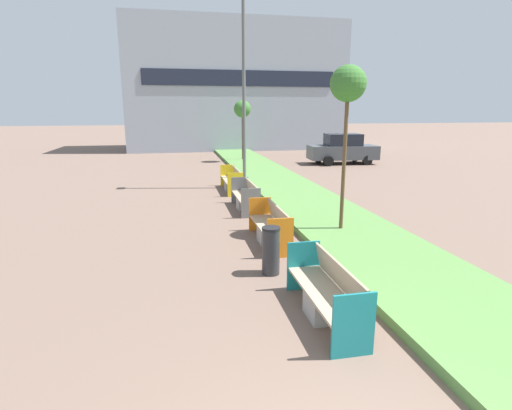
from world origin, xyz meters
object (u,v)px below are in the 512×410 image
(bench_teal_frame, at_px, (326,296))
(bench_grey_frame, at_px, (246,199))
(bench_yellow_frame, at_px, (232,182))
(parked_car_distant, at_px, (343,149))
(sapling_tree_far, at_px, (242,110))
(litter_bin, at_px, (271,251))
(bench_orange_frame, at_px, (270,228))
(sapling_tree_near, at_px, (348,87))
(street_lamp_post, at_px, (244,75))

(bench_teal_frame, distance_m, bench_grey_frame, 7.38)
(bench_yellow_frame, bearing_deg, parked_car_distant, 41.69)
(bench_teal_frame, distance_m, sapling_tree_far, 20.32)
(bench_yellow_frame, distance_m, litter_bin, 8.78)
(bench_orange_frame, bearing_deg, bench_yellow_frame, 89.99)
(bench_orange_frame, distance_m, bench_grey_frame, 3.52)
(bench_teal_frame, xyz_separation_m, sapling_tree_near, (2.03, 4.14, 3.48))
(sapling_tree_near, distance_m, sapling_tree_far, 15.87)
(bench_grey_frame, height_order, street_lamp_post, street_lamp_post)
(bench_grey_frame, relative_size, parked_car_distant, 0.51)
(bench_teal_frame, bearing_deg, parked_car_distant, 65.86)
(parked_car_distant, bearing_deg, bench_yellow_frame, -132.94)
(bench_orange_frame, distance_m, street_lamp_post, 8.53)
(street_lamp_post, distance_m, parked_car_distant, 10.59)
(bench_orange_frame, relative_size, bench_yellow_frame, 0.94)
(bench_orange_frame, xyz_separation_m, street_lamp_post, (0.61, 7.33, 4.32))
(bench_grey_frame, distance_m, sapling_tree_far, 13.11)
(bench_teal_frame, height_order, parked_car_distant, parked_car_distant)
(bench_grey_frame, distance_m, bench_yellow_frame, 3.31)
(bench_orange_frame, height_order, bench_yellow_frame, same)
(litter_bin, relative_size, parked_car_distant, 0.23)
(bench_orange_frame, xyz_separation_m, bench_grey_frame, (-0.00, 3.52, -0.00))
(bench_grey_frame, height_order, sapling_tree_far, sapling_tree_far)
(bench_yellow_frame, relative_size, litter_bin, 2.41)
(litter_bin, height_order, sapling_tree_near, sapling_tree_near)
(bench_grey_frame, distance_m, street_lamp_post, 5.79)
(bench_teal_frame, height_order, street_lamp_post, street_lamp_post)
(litter_bin, bearing_deg, street_lamp_post, 83.41)
(bench_teal_frame, bearing_deg, bench_grey_frame, 90.00)
(sapling_tree_near, bearing_deg, bench_grey_frame, 122.13)
(sapling_tree_near, bearing_deg, sapling_tree_far, 90.00)
(sapling_tree_far, xyz_separation_m, parked_car_distant, (5.94, -2.20, -2.39))
(bench_grey_frame, xyz_separation_m, litter_bin, (-0.46, -5.46, 0.13))
(litter_bin, xyz_separation_m, street_lamp_post, (1.07, 9.27, 4.19))
(bench_yellow_frame, height_order, litter_bin, litter_bin)
(bench_grey_frame, relative_size, street_lamp_post, 0.26)
(bench_teal_frame, height_order, litter_bin, litter_bin)
(bench_orange_frame, distance_m, bench_yellow_frame, 6.83)
(sapling_tree_near, bearing_deg, bench_orange_frame, -172.09)
(bench_teal_frame, xyz_separation_m, litter_bin, (-0.46, 1.92, 0.13))
(bench_yellow_frame, distance_m, street_lamp_post, 4.38)
(bench_grey_frame, relative_size, bench_yellow_frame, 0.92)
(sapling_tree_far, bearing_deg, bench_yellow_frame, -102.32)
(bench_grey_frame, bearing_deg, parked_car_distant, 52.55)
(sapling_tree_near, xyz_separation_m, sapling_tree_far, (0.00, 15.86, -0.55))
(sapling_tree_near, relative_size, parked_car_distant, 1.01)
(litter_bin, bearing_deg, bench_yellow_frame, 86.99)
(bench_yellow_frame, bearing_deg, bench_grey_frame, -90.04)
(bench_teal_frame, bearing_deg, bench_orange_frame, 89.99)
(litter_bin, distance_m, street_lamp_post, 10.23)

